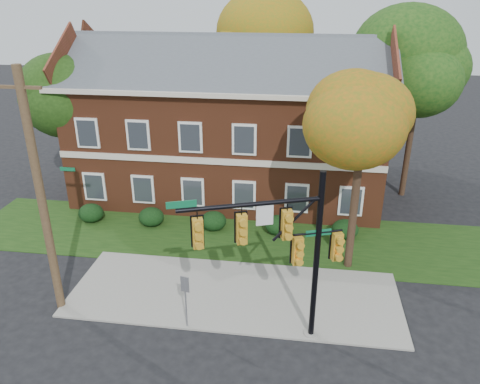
# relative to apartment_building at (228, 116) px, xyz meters

# --- Properties ---
(ground) EXTENTS (120.00, 120.00, 0.00)m
(ground) POSITION_rel_apartment_building_xyz_m (2.00, -11.95, -4.99)
(ground) COLOR black
(ground) RESTS_ON ground
(sidewalk) EXTENTS (14.00, 5.00, 0.08)m
(sidewalk) POSITION_rel_apartment_building_xyz_m (2.00, -10.95, -4.95)
(sidewalk) COLOR gray
(sidewalk) RESTS_ON ground
(grass_strip) EXTENTS (30.00, 6.00, 0.04)m
(grass_strip) POSITION_rel_apartment_building_xyz_m (2.00, -5.95, -4.97)
(grass_strip) COLOR #193811
(grass_strip) RESTS_ON ground
(apartment_building) EXTENTS (18.80, 8.80, 9.74)m
(apartment_building) POSITION_rel_apartment_building_xyz_m (0.00, 0.00, 0.00)
(apartment_building) COLOR brown
(apartment_building) RESTS_ON ground
(hedge_far_left) EXTENTS (1.40, 1.26, 1.05)m
(hedge_far_left) POSITION_rel_apartment_building_xyz_m (-7.00, -5.25, -4.46)
(hedge_far_left) COLOR black
(hedge_far_left) RESTS_ON ground
(hedge_left) EXTENTS (1.40, 1.26, 1.05)m
(hedge_left) POSITION_rel_apartment_building_xyz_m (-3.50, -5.25, -4.46)
(hedge_left) COLOR black
(hedge_left) RESTS_ON ground
(hedge_center) EXTENTS (1.40, 1.26, 1.05)m
(hedge_center) POSITION_rel_apartment_building_xyz_m (0.00, -5.25, -4.46)
(hedge_center) COLOR black
(hedge_center) RESTS_ON ground
(hedge_right) EXTENTS (1.40, 1.26, 1.05)m
(hedge_right) POSITION_rel_apartment_building_xyz_m (3.50, -5.25, -4.46)
(hedge_right) COLOR black
(hedge_right) RESTS_ON ground
(hedge_far_right) EXTENTS (1.40, 1.26, 1.05)m
(hedge_far_right) POSITION_rel_apartment_building_xyz_m (7.00, -5.25, -4.46)
(hedge_far_right) COLOR black
(hedge_far_right) RESTS_ON ground
(tree_near_right) EXTENTS (4.50, 4.25, 8.58)m
(tree_near_right) POSITION_rel_apartment_building_xyz_m (7.22, -8.09, 1.68)
(tree_near_right) COLOR black
(tree_near_right) RESTS_ON ground
(tree_left_rear) EXTENTS (5.40, 5.10, 8.88)m
(tree_left_rear) POSITION_rel_apartment_building_xyz_m (-9.73, -1.12, 1.69)
(tree_left_rear) COLOR black
(tree_left_rear) RESTS_ON ground
(tree_right_rear) EXTENTS (6.30, 5.95, 10.62)m
(tree_right_rear) POSITION_rel_apartment_building_xyz_m (11.31, 0.86, 3.13)
(tree_right_rear) COLOR black
(tree_right_rear) RESTS_ON ground
(tree_far_rear) EXTENTS (6.84, 6.46, 11.52)m
(tree_far_rear) POSITION_rel_apartment_building_xyz_m (1.34, 7.84, 3.86)
(tree_far_rear) COLOR black
(tree_far_rear) RESTS_ON ground
(traffic_signal) EXTENTS (5.72, 2.17, 6.72)m
(traffic_signal) POSITION_rel_apartment_building_xyz_m (4.13, -13.52, -0.82)
(traffic_signal) COLOR gray
(traffic_signal) RESTS_ON ground
(utility_pole) EXTENTS (1.53, 0.33, 9.82)m
(utility_pole) POSITION_rel_apartment_building_xyz_m (-5.00, -12.72, -0.01)
(utility_pole) COLOR #493422
(utility_pole) RESTS_ON ground
(sign_post) EXTENTS (0.34, 0.12, 2.34)m
(sign_post) POSITION_rel_apartment_building_xyz_m (0.50, -13.29, -3.40)
(sign_post) COLOR slate
(sign_post) RESTS_ON ground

